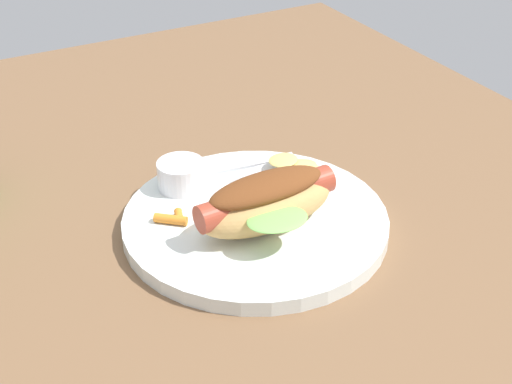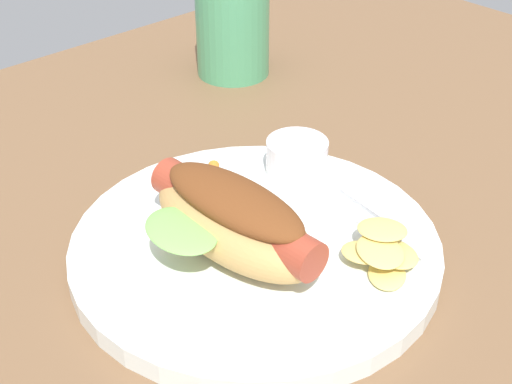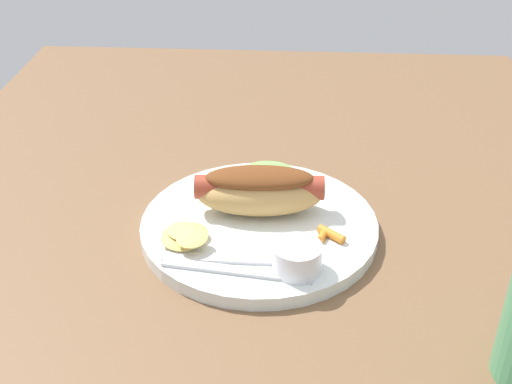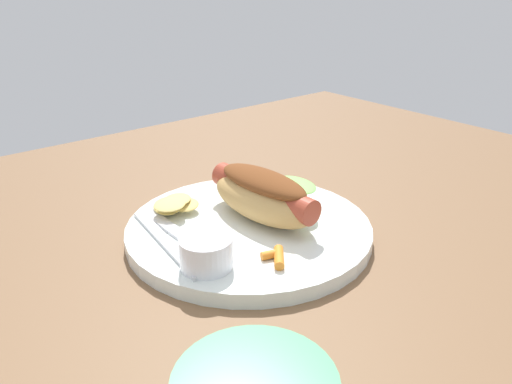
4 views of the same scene
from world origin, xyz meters
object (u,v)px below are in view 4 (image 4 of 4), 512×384
object	(u,v)px
plate	(249,230)
knife	(176,232)
sauce_ramekin	(206,252)
fork	(165,241)
chips_pile	(174,204)
hot_dog	(263,194)
carrot_garnish	(276,257)

from	to	relation	value
plate	knife	distance (cm)	8.22
sauce_ramekin	knife	bearing A→B (deg)	81.25
fork	knife	size ratio (longest dim) A/B	1.18
plate	chips_pile	xyz separation A→B (cm)	(-4.79, 7.88, 1.80)
hot_dog	knife	world-z (taller)	hot_dog
sauce_ramekin	knife	size ratio (longest dim) A/B	0.38
sauce_ramekin	chips_pile	xyz separation A→B (cm)	(3.90, 12.29, -0.52)
fork	sauce_ramekin	bearing A→B (deg)	14.26
carrot_garnish	plate	bearing A→B (deg)	69.93
sauce_ramekin	plate	bearing A→B (deg)	26.90
fork	chips_pile	xyz separation A→B (cm)	(4.68, 5.73, 0.80)
sauce_ramekin	carrot_garnish	world-z (taller)	sauce_ramekin
plate	fork	bearing A→B (deg)	167.17
plate	knife	xyz separation A→B (cm)	(-7.52, 3.18, 0.98)
sauce_ramekin	hot_dog	bearing A→B (deg)	22.43
plate	sauce_ramekin	distance (cm)	10.01
fork	plate	bearing A→B (deg)	84.65
fork	carrot_garnish	world-z (taller)	carrot_garnish
plate	knife	world-z (taller)	knife
knife	carrot_garnish	world-z (taller)	carrot_garnish
plate	carrot_garnish	xyz separation A→B (cm)	(-2.87, -7.87, 1.26)
knife	chips_pile	size ratio (longest dim) A/B	1.94
carrot_garnish	sauce_ramekin	bearing A→B (deg)	149.25
sauce_ramekin	carrot_garnish	distance (cm)	6.85
plate	hot_dog	world-z (taller)	hot_dog
plate	chips_pile	bearing A→B (deg)	121.28
hot_dog	fork	size ratio (longest dim) A/B	0.95
hot_dog	fork	world-z (taller)	hot_dog
fork	hot_dog	bearing A→B (deg)	87.35
chips_pile	fork	bearing A→B (deg)	-129.28
chips_pile	carrot_garnish	bearing A→B (deg)	-83.07
fork	chips_pile	distance (cm)	7.44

